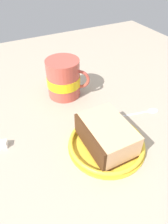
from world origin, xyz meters
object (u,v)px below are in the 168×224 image
at_px(teaspoon, 145,111).
at_px(small_plate, 107,143).
at_px(tea_mug, 64,78).
at_px(cake_slice, 106,135).
at_px(sugar_cube, 4,144).

bearing_deg(teaspoon, small_plate, 108.54).
xyz_separation_m(small_plate, tea_mug, (0.22, 0.01, 0.04)).
distance_m(cake_slice, sugar_cube, 0.22).
distance_m(cake_slice, teaspoon, 0.16).
xyz_separation_m(small_plate, sugar_cube, (0.10, 0.20, -0.00)).
xyz_separation_m(small_plate, teaspoon, (0.05, -0.15, -0.00)).
relative_size(small_plate, sugar_cube, 11.19).
relative_size(small_plate, cake_slice, 1.38).
height_order(tea_mug, teaspoon, tea_mug).
bearing_deg(tea_mug, teaspoon, -137.69).
bearing_deg(sugar_cube, teaspoon, -98.09).
bearing_deg(small_plate, cake_slice, 90.15).
distance_m(small_plate, sugar_cube, 0.22).
relative_size(tea_mug, sugar_cube, 7.30).
height_order(small_plate, teaspoon, small_plate).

